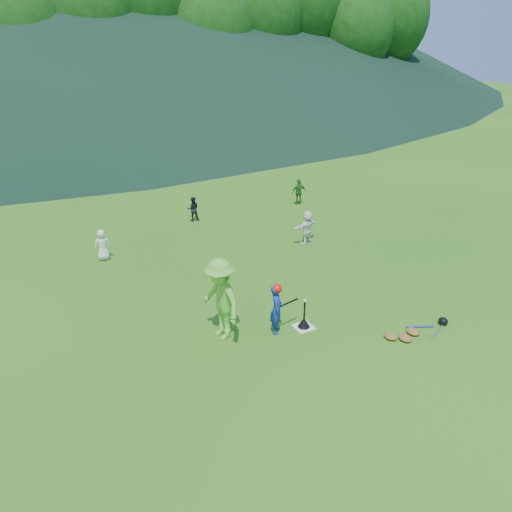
{
  "coord_description": "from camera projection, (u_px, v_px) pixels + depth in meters",
  "views": [
    {
      "loc": [
        -5.79,
        -8.6,
        6.51
      ],
      "look_at": [
        0.0,
        2.5,
        0.9
      ],
      "focal_mm": 35.0,
      "sensor_mm": 36.0,
      "label": 1
    }
  ],
  "objects": [
    {
      "name": "ground",
      "position": [
        304.0,
        327.0,
        12.07
      ],
      "size": [
        120.0,
        120.0,
        0.0
      ],
      "primitive_type": "plane",
      "color": "#2A6316",
      "rests_on": "ground"
    },
    {
      "name": "home_plate",
      "position": [
        304.0,
        327.0,
        12.06
      ],
      "size": [
        0.45,
        0.45,
        0.02
      ],
      "primitive_type": "cube",
      "color": "silver",
      "rests_on": "ground"
    },
    {
      "name": "baseball",
      "position": [
        305.0,
        301.0,
        11.76
      ],
      "size": [
        0.08,
        0.08,
        0.08
      ],
      "primitive_type": "sphere",
      "color": "white",
      "rests_on": "batting_tee"
    },
    {
      "name": "batter_child",
      "position": [
        276.0,
        309.0,
        11.64
      ],
      "size": [
        0.49,
        0.54,
        1.24
      ],
      "primitive_type": "imported",
      "rotation": [
        0.0,
        0.0,
        1.04
      ],
      "color": "#163197",
      "rests_on": "ground"
    },
    {
      "name": "adult_coach",
      "position": [
        220.0,
        299.0,
        11.31
      ],
      "size": [
        0.92,
        1.37,
        1.97
      ],
      "primitive_type": "imported",
      "rotation": [
        0.0,
        0.0,
        -1.41
      ],
      "color": "#66BC37",
      "rests_on": "ground"
    },
    {
      "name": "fielder_a",
      "position": [
        102.0,
        245.0,
        15.49
      ],
      "size": [
        0.51,
        0.36,
        0.99
      ],
      "primitive_type": "imported",
      "rotation": [
        0.0,
        0.0,
        3.03
      ],
      "color": "silver",
      "rests_on": "ground"
    },
    {
      "name": "fielder_b",
      "position": [
        193.0,
        209.0,
        18.74
      ],
      "size": [
        0.54,
        0.47,
        0.93
      ],
      "primitive_type": "imported",
      "rotation": [
        0.0,
        0.0,
        2.85
      ],
      "color": "black",
      "rests_on": "ground"
    },
    {
      "name": "fielder_c",
      "position": [
        299.0,
        192.0,
        20.53
      ],
      "size": [
        0.65,
        0.34,
        1.06
      ],
      "primitive_type": "imported",
      "rotation": [
        0.0,
        0.0,
        3.0
      ],
      "color": "#23681F",
      "rests_on": "ground"
    },
    {
      "name": "fielder_d",
      "position": [
        307.0,
        227.0,
        16.72
      ],
      "size": [
        1.09,
        0.62,
        1.12
      ],
      "primitive_type": "imported",
      "rotation": [
        0.0,
        0.0,
        3.43
      ],
      "color": "white",
      "rests_on": "ground"
    },
    {
      "name": "batting_tee",
      "position": [
        304.0,
        323.0,
        12.01
      ],
      "size": [
        0.3,
        0.3,
        0.68
      ],
      "color": "black",
      "rests_on": "home_plate"
    },
    {
      "name": "batter_gear",
      "position": [
        278.0,
        290.0,
        11.45
      ],
      "size": [
        0.73,
        0.26,
        0.6
      ],
      "color": "red",
      "rests_on": "ground"
    },
    {
      "name": "equipment_pile",
      "position": [
        413.0,
        332.0,
        11.76
      ],
      "size": [
        1.8,
        0.69,
        0.19
      ],
      "color": "olive",
      "rests_on": "ground"
    },
    {
      "name": "outfield_fence",
      "position": [
        86.0,
        125.0,
        34.44
      ],
      "size": [
        70.07,
        0.08,
        1.33
      ],
      "color": "gray",
      "rests_on": "ground"
    },
    {
      "name": "tree_line",
      "position": [
        59.0,
        7.0,
        36.17
      ],
      "size": [
        70.04,
        11.4,
        14.82
      ],
      "color": "#382314",
      "rests_on": "ground"
    }
  ]
}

